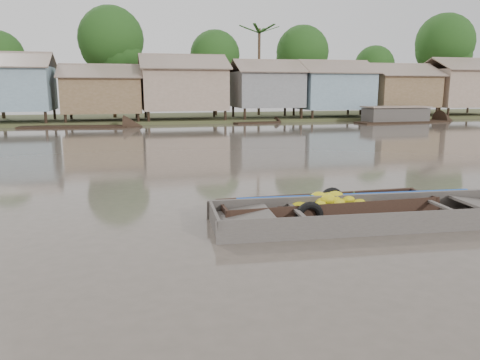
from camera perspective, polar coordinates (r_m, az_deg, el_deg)
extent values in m
plane|color=#50473D|center=(9.55, 0.28, -5.93)|extent=(120.00, 120.00, 0.00)
cube|color=#384723|center=(42.00, -10.85, 7.24)|extent=(120.00, 12.00, 0.50)
cube|color=#7592A2|center=(39.23, -26.44, 9.96)|extent=(6.20, 5.20, 3.20)
cube|color=#7C5F48|center=(37.91, -27.17, 13.00)|extent=(6.60, 3.02, 1.28)
cube|color=#7C5F48|center=(40.65, -26.27, 12.88)|extent=(6.60, 3.02, 1.28)
cube|color=brown|center=(38.38, -16.43, 9.91)|extent=(5.80, 4.60, 2.70)
cube|color=#7C5F48|center=(37.16, -16.67, 12.65)|extent=(6.20, 2.67, 1.14)
cube|color=#7C5F48|center=(39.64, -16.51, 12.54)|extent=(6.20, 2.67, 1.14)
cube|color=gray|center=(38.64, -6.93, 10.95)|extent=(6.50, 5.30, 3.30)
cube|color=#7C5F48|center=(37.27, -6.73, 14.18)|extent=(6.90, 3.08, 1.31)
cube|color=#7C5F48|center=(40.10, -7.26, 13.96)|extent=(6.90, 3.08, 1.31)
cube|color=slate|center=(40.10, 3.23, 10.96)|extent=(5.40, 4.70, 2.90)
cube|color=#7C5F48|center=(38.92, 3.82, 13.74)|extent=(5.80, 2.73, 1.17)
cube|color=#7C5F48|center=(41.35, 2.73, 13.60)|extent=(5.80, 2.73, 1.17)
cube|color=#7592A2|center=(42.25, 11.17, 10.64)|extent=(6.00, 5.00, 3.10)
cube|color=#7C5F48|center=(41.06, 12.09, 13.39)|extent=(6.40, 2.90, 1.24)
cube|color=#7C5F48|center=(43.51, 10.51, 13.32)|extent=(6.40, 2.90, 1.24)
cube|color=brown|center=(45.36, 18.76, 10.23)|extent=(5.70, 4.90, 2.80)
cube|color=#7C5F48|center=(44.27, 19.85, 12.55)|extent=(6.10, 2.85, 1.21)
cube|color=#7C5F48|center=(46.50, 18.02, 12.58)|extent=(6.10, 2.85, 1.21)
cube|color=gray|center=(49.14, 25.29, 10.09)|extent=(6.30, 5.10, 3.40)
cube|color=#7C5F48|center=(48.11, 26.56, 12.55)|extent=(6.70, 2.96, 1.26)
cube|color=#7C5F48|center=(50.26, 24.50, 12.62)|extent=(6.70, 2.96, 1.26)
cylinder|color=#473323|center=(43.95, -27.09, 9.59)|extent=(0.28, 0.28, 4.90)
cylinder|color=#473323|center=(41.85, -15.20, 11.35)|extent=(0.28, 0.28, 6.30)
sphere|color=#163B12|center=(42.04, -15.46, 16.26)|extent=(5.40, 5.40, 5.40)
cylinder|color=#473323|center=(43.63, -3.02, 11.02)|extent=(0.28, 0.28, 5.25)
sphere|color=#163B12|center=(43.72, -3.06, 14.95)|extent=(4.50, 4.50, 4.50)
cylinder|color=#473323|center=(44.88, 7.51, 11.17)|extent=(0.28, 0.28, 5.60)
sphere|color=#163B12|center=(44.99, 7.61, 15.25)|extent=(4.80, 4.80, 4.80)
cylinder|color=#473323|center=(49.22, 15.91, 10.23)|extent=(0.28, 0.28, 4.55)
sphere|color=#163B12|center=(49.26, 16.08, 13.25)|extent=(3.90, 3.90, 3.90)
cylinder|color=#473323|center=(52.21, 23.35, 10.94)|extent=(0.28, 0.28, 6.65)
sphere|color=#163B12|center=(52.39, 23.68, 15.09)|extent=(5.70, 5.70, 5.70)
cylinder|color=#473323|center=(44.09, 2.33, 12.81)|extent=(0.24, 0.24, 8.00)
cube|color=black|center=(10.94, 10.68, -4.33)|extent=(4.94, 0.96, 0.08)
cube|color=black|center=(11.36, 9.59, -2.70)|extent=(5.04, 0.16, 0.47)
cube|color=black|center=(10.42, 11.95, -4.07)|extent=(5.04, 0.16, 0.47)
cube|color=black|center=(12.11, 21.39, -2.46)|extent=(0.06, 1.09, 0.44)
cube|color=black|center=(11.86, 19.72, -2.35)|extent=(0.86, 0.95, 0.18)
cube|color=black|center=(10.13, -2.11, -4.27)|extent=(0.06, 1.09, 0.44)
cube|color=black|center=(10.20, 0.25, -3.82)|extent=(0.86, 0.95, 0.18)
cube|color=black|center=(10.43, 4.83, -3.31)|extent=(0.10, 1.05, 0.05)
cube|color=black|center=(11.40, 16.14, -2.46)|extent=(0.10, 1.05, 0.05)
ellipsoid|color=yellow|center=(10.66, 6.44, -3.15)|extent=(0.37, 0.26, 0.23)
ellipsoid|color=yellow|center=(10.98, 8.98, -2.31)|extent=(0.32, 0.22, 0.20)
ellipsoid|color=yellow|center=(10.86, 9.52, -2.44)|extent=(0.36, 0.25, 0.22)
ellipsoid|color=yellow|center=(11.27, 11.24, -2.46)|extent=(0.34, 0.23, 0.21)
ellipsoid|color=yellow|center=(10.93, 12.40, -2.32)|extent=(0.37, 0.26, 0.23)
ellipsoid|color=yellow|center=(10.94, 9.67, -2.40)|extent=(0.36, 0.25, 0.22)
ellipsoid|color=yellow|center=(10.67, 7.84, -2.67)|extent=(0.35, 0.24, 0.21)
ellipsoid|color=yellow|center=(10.86, 11.52, -1.99)|extent=(0.41, 0.29, 0.25)
ellipsoid|color=yellow|center=(10.68, 10.66, -2.34)|extent=(0.38, 0.27, 0.24)
ellipsoid|color=yellow|center=(10.53, 6.72, -3.66)|extent=(0.31, 0.22, 0.19)
ellipsoid|color=yellow|center=(11.34, 13.62, -2.35)|extent=(0.40, 0.27, 0.24)
ellipsoid|color=yellow|center=(10.79, 11.26, -2.49)|extent=(0.36, 0.25, 0.22)
ellipsoid|color=yellow|center=(10.65, 11.81, -3.42)|extent=(0.33, 0.23, 0.20)
ellipsoid|color=yellow|center=(11.00, 9.62, -2.51)|extent=(0.33, 0.23, 0.20)
ellipsoid|color=yellow|center=(11.23, 11.15, -2.46)|extent=(0.35, 0.24, 0.21)
ellipsoid|color=yellow|center=(10.42, 8.35, -3.76)|extent=(0.39, 0.27, 0.24)
ellipsoid|color=yellow|center=(10.40, 8.13, -3.70)|extent=(0.40, 0.28, 0.24)
ellipsoid|color=yellow|center=(10.46, 7.82, -3.40)|extent=(0.40, 0.28, 0.25)
ellipsoid|color=yellow|center=(10.77, 9.54, -2.03)|extent=(0.38, 0.27, 0.24)
ellipsoid|color=yellow|center=(10.92, 10.29, -2.31)|extent=(0.38, 0.27, 0.24)
ellipsoid|color=yellow|center=(10.70, 9.97, -2.54)|extent=(0.38, 0.26, 0.23)
ellipsoid|color=yellow|center=(10.91, 10.72, -1.99)|extent=(0.31, 0.21, 0.19)
ellipsoid|color=yellow|center=(10.99, 15.43, -3.25)|extent=(0.34, 0.23, 0.21)
ellipsoid|color=yellow|center=(10.78, 11.87, -2.74)|extent=(0.35, 0.24, 0.22)
ellipsoid|color=yellow|center=(11.33, 12.83, -2.53)|extent=(0.35, 0.24, 0.22)
ellipsoid|color=yellow|center=(10.89, 13.04, -2.31)|extent=(0.32, 0.22, 0.19)
ellipsoid|color=yellow|center=(11.04, 14.18, -2.66)|extent=(0.37, 0.26, 0.23)
ellipsoid|color=yellow|center=(10.51, 9.72, -3.03)|extent=(0.31, 0.22, 0.19)
ellipsoid|color=yellow|center=(10.71, 8.41, -2.52)|extent=(0.40, 0.28, 0.25)
ellipsoid|color=yellow|center=(10.55, 7.10, -3.22)|extent=(0.41, 0.28, 0.25)
ellipsoid|color=yellow|center=(10.48, 8.27, -3.35)|extent=(0.36, 0.25, 0.22)
ellipsoid|color=yellow|center=(10.33, 7.44, -4.09)|extent=(0.32, 0.22, 0.20)
cylinder|color=#3F6626|center=(10.65, 8.58, -2.17)|extent=(0.04, 0.04, 0.16)
cylinder|color=#3F6626|center=(10.90, 11.62, -1.97)|extent=(0.04, 0.04, 0.16)
cylinder|color=#3F6626|center=(11.10, 13.70, -1.82)|extent=(0.04, 0.04, 0.16)
torus|color=black|center=(11.56, 11.08, -2.41)|extent=(0.63, 0.16, 0.63)
torus|color=black|center=(10.06, 8.45, -4.38)|extent=(0.64, 0.16, 0.64)
cube|color=#453F3A|center=(10.39, 15.86, -5.41)|extent=(6.86, 1.95, 0.08)
cube|color=#453F3A|center=(11.05, 14.11, -3.05)|extent=(6.91, 0.67, 0.55)
cube|color=#453F3A|center=(9.61, 18.04, -5.42)|extent=(6.91, 0.67, 0.55)
cube|color=#453F3A|center=(9.40, -3.12, -5.24)|extent=(0.18, 1.69, 0.52)
cube|color=#453F3A|center=(9.46, 0.43, -4.69)|extent=(1.28, 1.54, 0.22)
cube|color=#453F3A|center=(9.72, 7.30, -4.09)|extent=(0.22, 1.62, 0.05)
cube|color=#453F3A|center=(11.08, 23.56, -3.04)|extent=(0.22, 1.62, 0.05)
cube|color=#665E54|center=(10.38, 15.88, -5.21)|extent=(5.23, 1.70, 0.02)
cube|color=#1041A6|center=(11.05, 14.04, -1.92)|extent=(5.58, 0.49, 0.14)
torus|color=olive|center=(10.98, 24.64, -4.79)|extent=(0.39, 0.39, 0.06)
torus|color=olive|center=(10.97, 24.66, -4.60)|extent=(0.31, 0.31, 0.06)
cube|color=black|center=(35.07, -19.51, 5.95)|extent=(7.60, 2.70, 0.35)
cube|color=black|center=(37.04, 2.10, 6.83)|extent=(3.91, 1.75, 0.35)
cube|color=black|center=(39.95, 19.21, 6.54)|extent=(8.19, 2.69, 0.35)
cube|color=black|center=(40.02, 18.39, 7.47)|extent=(5.00, 2.00, 1.20)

